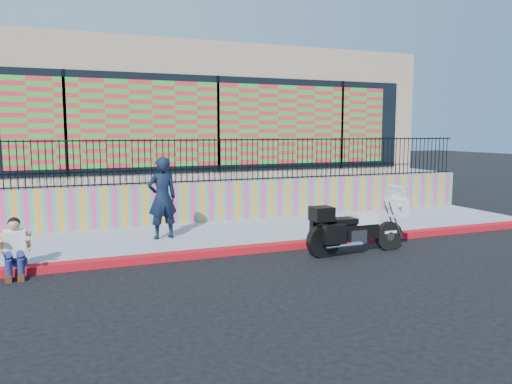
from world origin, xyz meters
TOP-DOWN VIEW (x-y plane):
  - ground at (0.00, 0.00)m, footprint 90.00×90.00m
  - red_curb at (0.00, 0.00)m, footprint 16.00×0.30m
  - sidewalk at (0.00, 1.65)m, footprint 16.00×3.00m
  - mural_wall at (0.00, 3.25)m, footprint 16.00×0.20m
  - metal_fence at (0.00, 3.25)m, footprint 15.80×0.04m
  - elevated_platform at (0.00, 8.35)m, footprint 16.00×10.00m
  - storefront_building at (0.00, 8.13)m, footprint 14.00×8.06m
  - police_motorcycle at (1.50, -0.93)m, footprint 2.32×0.77m
  - police_officer at (-2.21, 1.49)m, footprint 0.76×0.55m
  - seated_man at (-5.23, -0.14)m, footprint 0.54×0.71m

SIDE VIEW (x-z plane):
  - ground at x=0.00m, z-range 0.00..0.00m
  - red_curb at x=0.00m, z-range 0.00..0.15m
  - sidewalk at x=0.00m, z-range 0.00..0.15m
  - seated_man at x=-5.23m, z-range -0.08..0.98m
  - police_motorcycle at x=1.50m, z-range -0.12..1.32m
  - elevated_platform at x=0.00m, z-range 0.00..1.25m
  - mural_wall at x=0.00m, z-range 0.15..1.25m
  - police_officer at x=-2.21m, z-range 0.15..2.06m
  - metal_fence at x=0.00m, z-range 1.25..2.45m
  - storefront_building at x=0.00m, z-range 1.25..5.25m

